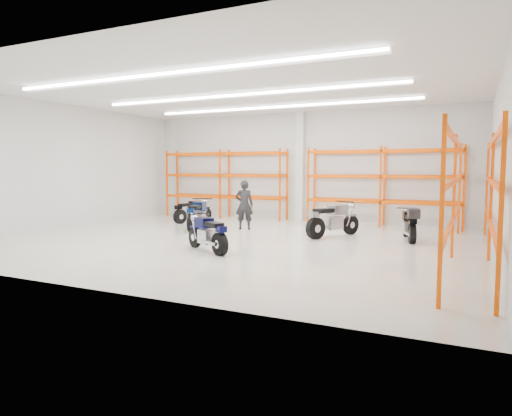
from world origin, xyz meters
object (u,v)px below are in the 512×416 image
at_px(structural_column, 300,167).
at_px(motorcycle_back_c, 331,221).
at_px(motorcycle_back_a, 191,211).
at_px(motorcycle_back_d, 410,225).
at_px(motorcycle_main, 208,235).
at_px(standing_man, 244,205).
at_px(motorcycle_back_b, 198,216).

bearing_deg(structural_column, motorcycle_back_c, -57.28).
xyz_separation_m(motorcycle_back_a, motorcycle_back_d, (8.54, -1.12, 0.05)).
bearing_deg(motorcycle_back_d, motorcycle_back_c, -174.01).
bearing_deg(structural_column, motorcycle_main, -87.81).
height_order(motorcycle_back_c, motorcycle_back_d, motorcycle_back_c).
bearing_deg(standing_man, motorcycle_back_d, 160.39).
relative_size(motorcycle_back_b, motorcycle_back_c, 1.03).
bearing_deg(motorcycle_back_b, motorcycle_back_a, 129.03).
height_order(motorcycle_back_c, structural_column, structural_column).
relative_size(motorcycle_back_c, motorcycle_back_d, 1.05).
relative_size(motorcycle_main, motorcycle_back_d, 0.89).
xyz_separation_m(motorcycle_main, motorcycle_back_c, (2.17, 3.89, 0.07)).
distance_m(motorcycle_back_a, standing_man, 3.04).
distance_m(motorcycle_back_b, motorcycle_back_c, 4.77).
bearing_deg(motorcycle_back_b, structural_column, 61.69).
height_order(motorcycle_main, motorcycle_back_b, motorcycle_back_b).
height_order(motorcycle_back_b, motorcycle_back_d, motorcycle_back_b).
bearing_deg(motorcycle_back_c, motorcycle_back_d, 5.99).
xyz_separation_m(motorcycle_main, structural_column, (-0.30, 7.73, 1.79)).
bearing_deg(motorcycle_back_a, motorcycle_main, -52.57).
xyz_separation_m(motorcycle_back_a, structural_column, (3.73, 2.47, 1.81)).
xyz_separation_m(motorcycle_back_c, standing_man, (-3.32, 0.43, 0.36)).
bearing_deg(structural_column, motorcycle_back_a, -146.46).
xyz_separation_m(motorcycle_back_d, standing_man, (-5.67, 0.19, 0.38)).
bearing_deg(standing_man, structural_column, -121.93).
bearing_deg(motorcycle_back_d, standing_man, 178.10).
distance_m(motorcycle_back_a, motorcycle_back_b, 2.29).
height_order(motorcycle_main, motorcycle_back_c, motorcycle_back_c).
distance_m(motorcycle_back_a, motorcycle_back_c, 6.34).
height_order(motorcycle_back_c, standing_man, standing_man).
bearing_deg(standing_man, motorcycle_back_c, 154.85).
distance_m(motorcycle_back_c, standing_man, 3.37).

